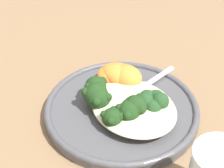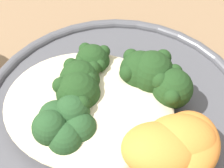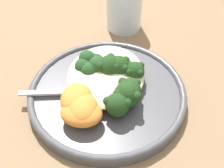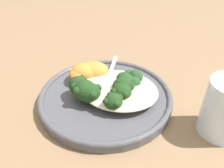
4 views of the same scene
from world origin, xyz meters
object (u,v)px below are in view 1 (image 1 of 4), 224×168
Objects in this scene: broccoli_stalk_3 at (116,111)px; spoon at (147,84)px; quinoa_mound at (134,107)px; kale_tuft at (152,101)px; sweet_potato_chunk_0 at (127,76)px; broccoli_stalk_0 at (100,87)px; broccoli_stalk_4 at (128,109)px; sweet_potato_chunk_2 at (116,74)px; broccoli_stalk_5 at (135,104)px; plate at (121,110)px; broccoli_stalk_2 at (102,98)px; broccoli_stalk_1 at (98,94)px; sweet_potato_chunk_1 at (114,73)px.

broccoli_stalk_3 is 0.10m from spoon.
quinoa_mound is 1.44× the size of spoon.
sweet_potato_chunk_0 is at bearing -5.72° from kale_tuft.
broccoli_stalk_0 is (0.07, 0.02, 0.01)m from quinoa_mound.
broccoli_stalk_4 reaches higher than quinoa_mound.
broccoli_stalk_0 is at bearing 31.36° from kale_tuft.
sweet_potato_chunk_0 is at bearing -142.65° from sweet_potato_chunk_2.
broccoli_stalk_5 is 0.08m from spoon.
spoon is at bearing 157.25° from broccoli_stalk_4.
broccoli_stalk_4 reaches higher than plate.
broccoli_stalk_2 is 1.43× the size of sweet_potato_chunk_0.
broccoli_stalk_1 is 1.71× the size of kale_tuft.
sweet_potato_chunk_2 reaches higher than sweet_potato_chunk_1.
plate is 0.05m from broccoli_stalk_0.
plate is 4.16× the size of sweet_potato_chunk_1.
sweet_potato_chunk_1 is at bearing 2.07° from kale_tuft.
broccoli_stalk_4 is at bearing 144.70° from sweet_potato_chunk_0.
sweet_potato_chunk_1 is at bearing -158.29° from broccoli_stalk_3.
quinoa_mound is 1.67× the size of broccoli_stalk_1.
quinoa_mound is 0.07m from broccoli_stalk_0.
broccoli_stalk_2 reaches higher than kale_tuft.
broccoli_stalk_5 reaches higher than quinoa_mound.
sweet_potato_chunk_1 is at bearing -25.64° from plate.
broccoli_stalk_0 is 0.06m from broccoli_stalk_3.
sweet_potato_chunk_0 is (0.02, -0.07, -0.00)m from broccoli_stalk_1.
broccoli_stalk_0 is 0.97× the size of broccoli_stalk_4.
sweet_potato_chunk_0 reaches higher than plate.
broccoli_stalk_2 is 0.89× the size of broccoli_stalk_3.
broccoli_stalk_3 reaches higher than quinoa_mound.
broccoli_stalk_2 is 0.08m from sweet_potato_chunk_1.
plate is 4.90× the size of kale_tuft.
broccoli_stalk_1 reaches higher than broccoli_stalk_0.
broccoli_stalk_3 is 0.03m from broccoli_stalk_5.
kale_tuft is at bearing -131.77° from spoon.
broccoli_stalk_1 is at bearing -121.94° from broccoli_stalk_4.
broccoli_stalk_0 is at bearing -134.15° from broccoli_stalk_3.
broccoli_stalk_3 is 1.57× the size of sweet_potato_chunk_1.
broccoli_stalk_0 is 0.02m from broccoli_stalk_1.
sweet_potato_chunk_2 is (0.08, -0.02, 0.01)m from quinoa_mound.
quinoa_mound is at bearing -156.38° from spoon.
kale_tuft is at bearing 139.36° from broccoli_stalk_2.
sweet_potato_chunk_2 is (0.04, -0.06, -0.00)m from broccoli_stalk_2.
broccoli_stalk_5 reaches higher than broccoli_stalk_3.
sweet_potato_chunk_1 is 0.11m from kale_tuft.
kale_tuft is (-0.01, -0.04, 0.00)m from broccoli_stalk_4.
broccoli_stalk_5 reaches higher than spoon.
spoon is at bearing -175.87° from broccoli_stalk_1.
plate is 0.05m from broccoli_stalk_1.
broccoli_stalk_1 is (-0.02, 0.01, 0.00)m from broccoli_stalk_0.
broccoli_stalk_4 is (-0.06, -0.02, -0.00)m from broccoli_stalk_1.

